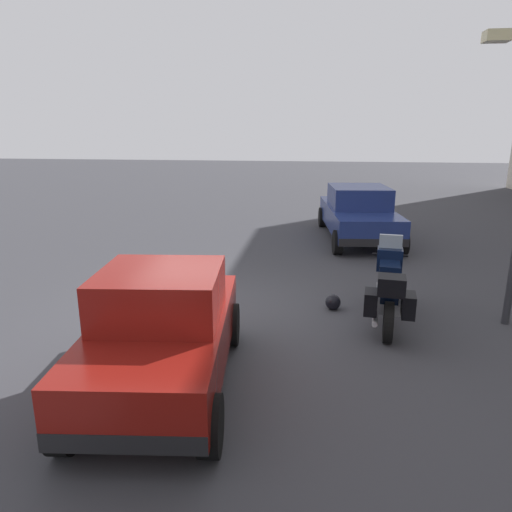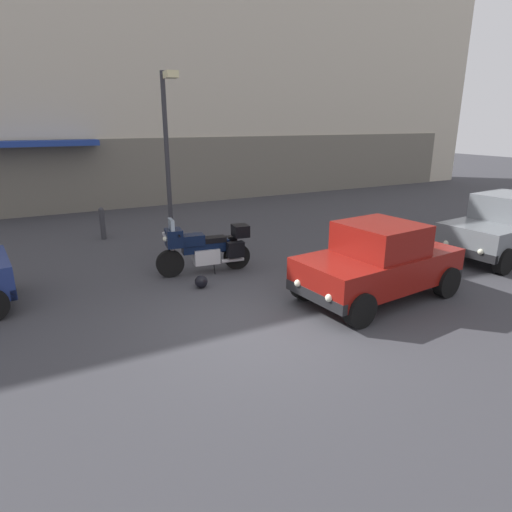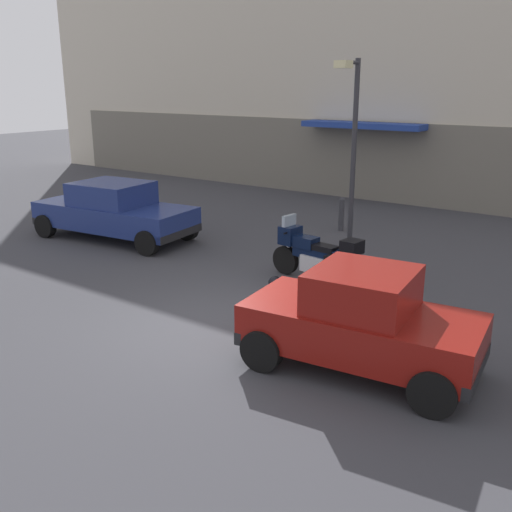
% 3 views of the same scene
% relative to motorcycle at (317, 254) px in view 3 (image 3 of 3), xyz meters
% --- Properties ---
extents(ground_plane, '(80.00, 80.00, 0.00)m').
position_rel_motorcycle_xyz_m(ground_plane, '(-0.24, -3.07, -0.62)').
color(ground_plane, '#38383D').
extents(building_facade_rear, '(39.87, 3.40, 13.15)m').
position_rel_motorcycle_xyz_m(building_facade_rear, '(-0.24, 10.29, 5.90)').
color(building_facade_rear, beige).
rests_on(building_facade_rear, ground).
extents(motorcycle, '(2.26, 0.86, 1.36)m').
position_rel_motorcycle_xyz_m(motorcycle, '(0.00, 0.00, 0.00)').
color(motorcycle, black).
rests_on(motorcycle, ground).
extents(helmet, '(0.28, 0.28, 0.28)m').
position_rel_motorcycle_xyz_m(helmet, '(-0.47, -0.89, -0.48)').
color(helmet, black).
rests_on(helmet, ground).
extents(car_sedan_far, '(4.70, 2.34, 1.56)m').
position_rel_motorcycle_xyz_m(car_sedan_far, '(-6.31, -0.05, 0.16)').
color(car_sedan_far, navy).
rests_on(car_sedan_far, ground).
extents(car_compact_side, '(3.59, 2.01, 1.56)m').
position_rel_motorcycle_xyz_m(car_compact_side, '(2.49, -3.07, 0.15)').
color(car_compact_side, maroon).
rests_on(car_compact_side, ground).
extents(streetlamp_curbside, '(0.28, 0.94, 4.65)m').
position_rel_motorcycle_xyz_m(streetlamp_curbside, '(-0.22, 1.84, 2.22)').
color(streetlamp_curbside, '#2D2D33').
rests_on(streetlamp_curbside, ground).
extents(bollard_curbside, '(0.16, 0.16, 0.99)m').
position_rel_motorcycle_xyz_m(bollard_curbside, '(-1.66, 4.34, -0.10)').
color(bollard_curbside, '#333338').
rests_on(bollard_curbside, ground).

